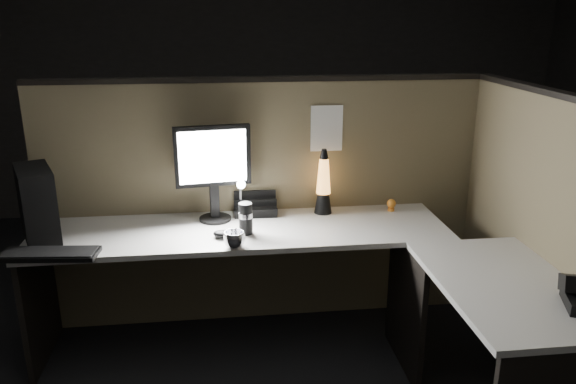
{
  "coord_description": "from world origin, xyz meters",
  "views": [
    {
      "loc": [
        -0.24,
        -2.32,
        1.88
      ],
      "look_at": [
        0.08,
        0.35,
        1.02
      ],
      "focal_mm": 35.0,
      "sensor_mm": 36.0,
      "label": 1
    }
  ],
  "objects": [
    {
      "name": "room_shell",
      "position": [
        0.0,
        0.0,
        1.62
      ],
      "size": [
        6.0,
        6.0,
        6.0
      ],
      "color": "silver",
      "rests_on": "ground"
    },
    {
      "name": "partition_back",
      "position": [
        0.0,
        0.93,
        0.75
      ],
      "size": [
        2.66,
        0.06,
        1.5
      ],
      "primitive_type": "cube",
      "color": "brown",
      "rests_on": "ground"
    },
    {
      "name": "partition_right",
      "position": [
        1.33,
        0.1,
        0.75
      ],
      "size": [
        0.06,
        1.66,
        1.5
      ],
      "primitive_type": "cube",
      "color": "brown",
      "rests_on": "ground"
    },
    {
      "name": "desk",
      "position": [
        0.18,
        0.25,
        0.58
      ],
      "size": [
        2.6,
        1.6,
        0.73
      ],
      "color": "#ABA9A2",
      "rests_on": "ground"
    },
    {
      "name": "pc_tower",
      "position": [
        -1.22,
        0.61,
        0.92
      ],
      "size": [
        0.29,
        0.4,
        0.38
      ],
      "primitive_type": "cube",
      "rotation": [
        0.0,
        0.0,
        0.39
      ],
      "color": "black",
      "rests_on": "desk"
    },
    {
      "name": "monitor",
      "position": [
        -0.29,
        0.77,
        1.06
      ],
      "size": [
        0.43,
        0.18,
        0.55
      ],
      "rotation": [
        0.0,
        0.0,
        0.13
      ],
      "color": "black",
      "rests_on": "desk"
    },
    {
      "name": "keyboard",
      "position": [
        -1.11,
        0.34,
        0.74
      ],
      "size": [
        0.48,
        0.2,
        0.02
      ],
      "primitive_type": "cube",
      "rotation": [
        0.0,
        0.0,
        -0.1
      ],
      "color": "black",
      "rests_on": "desk"
    },
    {
      "name": "mouse",
      "position": [
        -0.26,
        0.48,
        0.75
      ],
      "size": [
        0.12,
        0.1,
        0.04
      ],
      "primitive_type": "ellipsoid",
      "rotation": [
        0.0,
        0.0,
        -0.38
      ],
      "color": "black",
      "rests_on": "desk"
    },
    {
      "name": "clip_lamp",
      "position": [
        -0.14,
        0.77,
        0.88
      ],
      "size": [
        0.05,
        0.2,
        0.25
      ],
      "color": "silver",
      "rests_on": "desk"
    },
    {
      "name": "organizer",
      "position": [
        -0.06,
        0.87,
        0.77
      ],
      "size": [
        0.26,
        0.23,
        0.19
      ],
      "rotation": [
        0.0,
        0.0,
        -0.02
      ],
      "color": "black",
      "rests_on": "desk"
    },
    {
      "name": "lava_lamp",
      "position": [
        0.35,
        0.8,
        0.89
      ],
      "size": [
        0.11,
        0.11,
        0.39
      ],
      "color": "black",
      "rests_on": "desk"
    },
    {
      "name": "travel_mug",
      "position": [
        -0.13,
        0.53,
        0.82
      ],
      "size": [
        0.08,
        0.08,
        0.17
      ],
      "primitive_type": "cylinder",
      "color": "black",
      "rests_on": "desk"
    },
    {
      "name": "steel_mug",
      "position": [
        -0.2,
        0.34,
        0.77
      ],
      "size": [
        0.12,
        0.12,
        0.09
      ],
      "primitive_type": "imported",
      "rotation": [
        0.0,
        0.0,
        -0.09
      ],
      "color": "silver",
      "rests_on": "desk"
    },
    {
      "name": "figurine",
      "position": [
        0.76,
        0.79,
        0.78
      ],
      "size": [
        0.05,
        0.05,
        0.05
      ],
      "primitive_type": "sphere",
      "color": "orange",
      "rests_on": "desk"
    },
    {
      "name": "pinned_paper",
      "position": [
        0.38,
        0.9,
        1.22
      ],
      "size": [
        0.19,
        0.0,
        0.27
      ],
      "primitive_type": "cube",
      "color": "white",
      "rests_on": "partition_back"
    }
  ]
}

